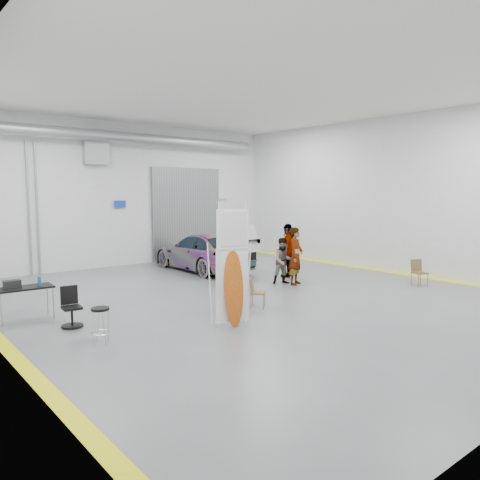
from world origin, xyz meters
TOP-DOWN VIEW (x-y plane):
  - ground at (0.00, 0.00)m, footprint 16.00×16.00m
  - room_shell at (0.24, 2.22)m, footprint 14.02×16.18m
  - sedan_car at (1.54, 4.81)m, footprint 2.21×5.11m
  - person_a at (2.33, 0.49)m, footprint 0.84×0.72m
  - person_b at (2.09, 0.82)m, footprint 0.95×0.86m
  - person_c at (3.14, 1.66)m, footprint 1.20×1.04m
  - surfboard_display at (-2.32, -2.06)m, footprint 0.81×0.35m
  - folding_chair_near at (-0.77, -1.09)m, footprint 0.54×0.60m
  - folding_chair_far at (5.28, -2.32)m, footprint 0.54×0.57m
  - shop_stool at (-5.27, -1.32)m, footprint 0.39×0.39m
  - work_table at (-6.02, 1.65)m, footprint 1.30×0.68m
  - office_chair at (-5.30, 0.32)m, footprint 0.50×0.50m
  - trunk_lid at (1.54, 2.53)m, footprint 1.71×1.04m

SIDE VIEW (x-z plane):
  - ground at x=0.00m, z-range 0.00..0.00m
  - folding_chair_near at x=-0.77m, z-range -0.15..0.66m
  - folding_chair_far at x=5.28m, z-range -0.17..0.71m
  - shop_stool at x=-5.27m, z-range 0.00..0.77m
  - office_chair at x=-5.30m, z-range -0.06..0.87m
  - sedan_car at x=1.54m, z-range 0.00..1.47m
  - person_b at x=2.09m, z-range 0.00..1.57m
  - work_table at x=-6.02m, z-range 0.28..1.33m
  - person_a at x=2.33m, z-range 0.00..1.94m
  - person_c at x=3.14m, z-range 0.00..1.97m
  - surfboard_display at x=-2.32m, z-range -0.28..2.63m
  - trunk_lid at x=1.54m, z-range 1.47..1.51m
  - room_shell at x=0.24m, z-range 1.07..7.08m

